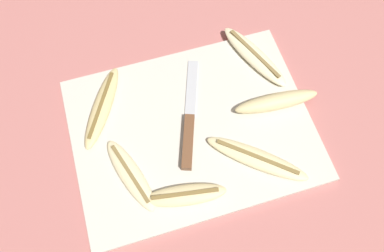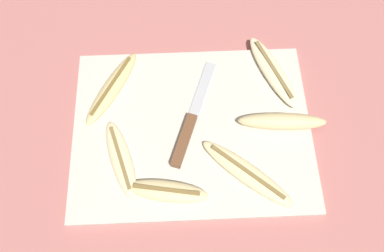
{
  "view_description": "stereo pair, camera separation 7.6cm",
  "coord_description": "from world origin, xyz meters",
  "px_view_note": "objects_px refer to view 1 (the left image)",
  "views": [
    {
      "loc": [
        -0.09,
        -0.29,
        0.72
      ],
      "look_at": [
        0.0,
        0.0,
        0.02
      ],
      "focal_mm": 35.0,
      "sensor_mm": 36.0,
      "label": 1
    },
    {
      "loc": [
        -0.01,
        -0.3,
        0.72
      ],
      "look_at": [
        0.0,
        0.0,
        0.02
      ],
      "focal_mm": 35.0,
      "sensor_mm": 36.0,
      "label": 2
    }
  ],
  "objects_px": {
    "knife": "(189,132)",
    "banana_ripe_center": "(185,195)",
    "banana_mellow_near": "(277,103)",
    "banana_pale_long": "(254,56)",
    "banana_spotted_left": "(102,107)",
    "banana_soft_right": "(257,159)",
    "banana_cream_curved": "(131,175)"
  },
  "relations": [
    {
      "from": "banana_spotted_left",
      "to": "banana_pale_long",
      "type": "relative_size",
      "value": 0.96
    },
    {
      "from": "knife",
      "to": "banana_ripe_center",
      "type": "relative_size",
      "value": 1.51
    },
    {
      "from": "knife",
      "to": "banana_ripe_center",
      "type": "bearing_deg",
      "value": -89.66
    },
    {
      "from": "banana_cream_curved",
      "to": "banana_pale_long",
      "type": "bearing_deg",
      "value": 29.87
    },
    {
      "from": "banana_spotted_left",
      "to": "banana_mellow_near",
      "type": "relative_size",
      "value": 1.04
    },
    {
      "from": "knife",
      "to": "banana_mellow_near",
      "type": "height_order",
      "value": "banana_mellow_near"
    },
    {
      "from": "knife",
      "to": "banana_pale_long",
      "type": "bearing_deg",
      "value": 54.4
    },
    {
      "from": "knife",
      "to": "banana_soft_right",
      "type": "bearing_deg",
      "value": -20.5
    },
    {
      "from": "banana_soft_right",
      "to": "banana_pale_long",
      "type": "bearing_deg",
      "value": 70.65
    },
    {
      "from": "knife",
      "to": "banana_soft_right",
      "type": "xyz_separation_m",
      "value": [
        0.11,
        -0.09,
        0.0
      ]
    },
    {
      "from": "banana_cream_curved",
      "to": "banana_soft_right",
      "type": "xyz_separation_m",
      "value": [
        0.24,
        -0.04,
        0.0
      ]
    },
    {
      "from": "banana_spotted_left",
      "to": "banana_cream_curved",
      "type": "relative_size",
      "value": 1.09
    },
    {
      "from": "banana_spotted_left",
      "to": "banana_ripe_center",
      "type": "distance_m",
      "value": 0.25
    },
    {
      "from": "banana_pale_long",
      "to": "banana_mellow_near",
      "type": "bearing_deg",
      "value": -89.1
    },
    {
      "from": "banana_ripe_center",
      "to": "banana_soft_right",
      "type": "bearing_deg",
      "value": 10.53
    },
    {
      "from": "banana_pale_long",
      "to": "banana_soft_right",
      "type": "distance_m",
      "value": 0.24
    },
    {
      "from": "banana_cream_curved",
      "to": "banana_pale_long",
      "type": "relative_size",
      "value": 0.88
    },
    {
      "from": "knife",
      "to": "banana_pale_long",
      "type": "relative_size",
      "value": 1.25
    },
    {
      "from": "banana_soft_right",
      "to": "knife",
      "type": "bearing_deg",
      "value": 139.64
    },
    {
      "from": "knife",
      "to": "banana_cream_curved",
      "type": "bearing_deg",
      "value": -137.77
    },
    {
      "from": "banana_pale_long",
      "to": "banana_ripe_center",
      "type": "bearing_deg",
      "value": -132.63
    },
    {
      "from": "banana_spotted_left",
      "to": "banana_pale_long",
      "type": "xyz_separation_m",
      "value": [
        0.35,
        0.03,
        -0.0
      ]
    },
    {
      "from": "banana_mellow_near",
      "to": "banana_cream_curved",
      "type": "bearing_deg",
      "value": -169.41
    },
    {
      "from": "banana_spotted_left",
      "to": "banana_soft_right",
      "type": "height_order",
      "value": "banana_spotted_left"
    },
    {
      "from": "banana_soft_right",
      "to": "banana_ripe_center",
      "type": "bearing_deg",
      "value": -169.47
    },
    {
      "from": "banana_mellow_near",
      "to": "banana_pale_long",
      "type": "distance_m",
      "value": 0.13
    },
    {
      "from": "banana_cream_curved",
      "to": "banana_ripe_center",
      "type": "height_order",
      "value": "banana_ripe_center"
    },
    {
      "from": "banana_cream_curved",
      "to": "banana_pale_long",
      "type": "distance_m",
      "value": 0.37
    },
    {
      "from": "banana_cream_curved",
      "to": "banana_soft_right",
      "type": "relative_size",
      "value": 0.92
    },
    {
      "from": "banana_soft_right",
      "to": "banana_ripe_center",
      "type": "distance_m",
      "value": 0.16
    },
    {
      "from": "banana_pale_long",
      "to": "banana_spotted_left",
      "type": "bearing_deg",
      "value": -175.58
    },
    {
      "from": "banana_cream_curved",
      "to": "banana_soft_right",
      "type": "bearing_deg",
      "value": -9.21
    }
  ]
}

